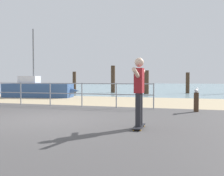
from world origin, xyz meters
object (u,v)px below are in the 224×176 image
at_px(sailboat, 40,90).
at_px(bollard_short, 196,102).
at_px(skateboard, 139,126).
at_px(skateboarder, 139,87).
at_px(seagull, 196,90).

relative_size(sailboat, bollard_short, 7.01).
distance_m(skateboard, bollard_short, 4.06).
bearing_deg(skateboarder, sailboat, 133.28).
xyz_separation_m(bollard_short, seagull, (0.00, 0.02, 0.44)).
xyz_separation_m(skateboarder, bollard_short, (1.36, 3.81, -0.66)).
distance_m(skateboarder, bollard_short, 4.10).
distance_m(sailboat, bollard_short, 10.87).
bearing_deg(bollard_short, skateboarder, -109.62).
distance_m(sailboat, skateboard, 12.11).
relative_size(skateboard, skateboarder, 0.49).
distance_m(skateboard, skateboarder, 0.95).
xyz_separation_m(sailboat, seagull, (9.65, -4.98, 0.28)).
relative_size(sailboat, skateboarder, 3.07).
distance_m(skateboarder, seagull, 4.07).
bearing_deg(skateboard, skateboarder, 159.44).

